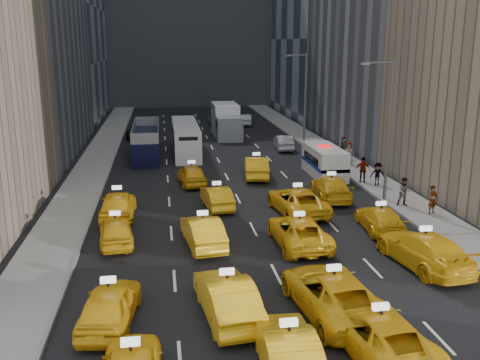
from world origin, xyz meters
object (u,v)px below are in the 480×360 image
object	(u,v)px
taxi_2	(379,333)
pedestrian_0	(433,200)
nypd_van	(324,162)
taxi_1	(288,351)
double_decker	(146,141)
box_truck	(226,121)
city_bus	(185,138)

from	to	relation	value
taxi_2	pedestrian_0	size ratio (longest dim) A/B	3.10
nypd_van	pedestrian_0	distance (m)	11.09
taxi_1	nypd_van	xyz separation A→B (m)	(8.71, 24.55, 0.32)
taxi_1	nypd_van	bearing A→B (deg)	-107.44
taxi_1	nypd_van	distance (m)	26.05
double_decker	box_truck	xyz separation A→B (m)	(8.35, 9.37, 0.29)
city_bus	pedestrian_0	world-z (taller)	city_bus
city_bus	box_truck	xyz separation A→B (m)	(4.81, 8.30, 0.35)
nypd_van	pedestrian_0	xyz separation A→B (m)	(3.38, -10.57, -0.09)
taxi_1	taxi_2	distance (m)	3.30
city_bus	box_truck	distance (m)	9.60
city_bus	box_truck	world-z (taller)	box_truck
city_bus	box_truck	bearing A→B (deg)	53.85
pedestrian_0	taxi_1	bearing A→B (deg)	-154.88
nypd_van	city_bus	size ratio (longest dim) A/B	0.53
taxi_1	double_decker	world-z (taller)	double_decker
box_truck	nypd_van	bearing A→B (deg)	-65.99
taxi_1	taxi_2	world-z (taller)	taxi_1
box_truck	taxi_1	bearing A→B (deg)	-86.52
double_decker	pedestrian_0	bearing A→B (deg)	-46.22
nypd_van	city_bus	bearing A→B (deg)	130.00
double_decker	pedestrian_0	xyz separation A→B (m)	(17.08, -19.76, -0.44)
double_decker	taxi_2	bearing A→B (deg)	-73.09
nypd_van	city_bus	world-z (taller)	city_bus
taxi_1	pedestrian_0	distance (m)	18.48
pedestrian_0	double_decker	bearing A→B (deg)	106.79
taxi_2	box_truck	size ratio (longest dim) A/B	0.66
nypd_van	pedestrian_0	bearing A→B (deg)	-76.99
taxi_1	nypd_van	size ratio (longest dim) A/B	0.81
taxi_2	nypd_van	xyz separation A→B (m)	(5.48, 23.86, 0.36)
taxi_1	double_decker	bearing A→B (deg)	-79.48
pedestrian_0	taxi_2	bearing A→B (deg)	-147.72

